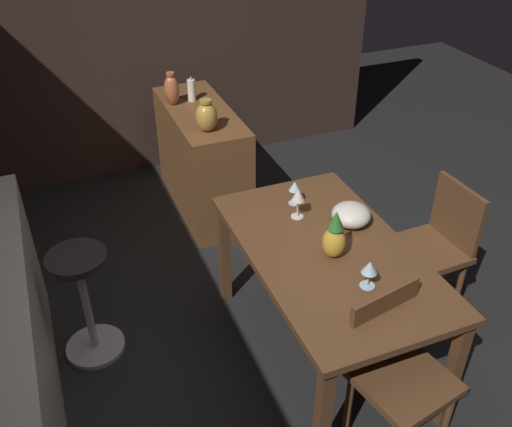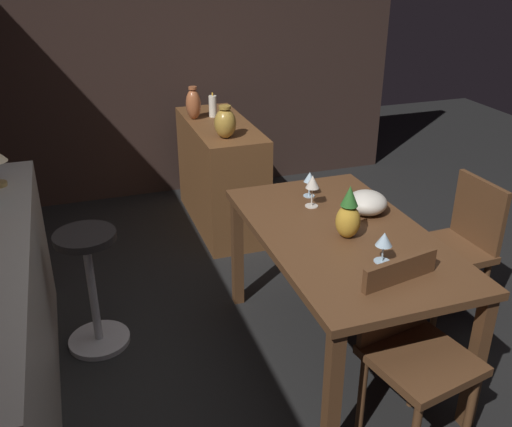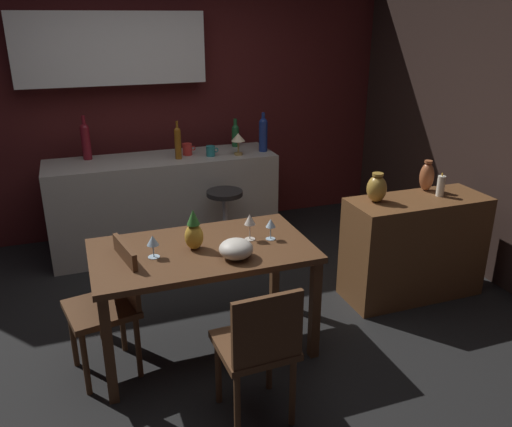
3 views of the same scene
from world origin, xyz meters
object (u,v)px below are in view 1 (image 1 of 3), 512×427
bar_stool (86,302)px  pineapple_centerpiece (334,237)px  chair_near_window (395,367)px  vase_copper (172,90)px  wine_glass_left (298,196)px  fruit_bowl (351,215)px  sideboard_cabinet (202,159)px  wine_glass_right (295,187)px  wine_glass_center (370,268)px  chair_by_doorway (436,244)px  dining_table (328,264)px  pillar_candle_tall (191,90)px  vase_brass (206,116)px

bar_stool → pineapple_centerpiece: (-0.56, -1.20, 0.49)m
chair_near_window → vase_copper: 2.57m
wine_glass_left → fruit_bowl: size_ratio=0.85×
vase_copper → chair_near_window: bearing=-172.5°
sideboard_cabinet → vase_copper: vase_copper is taller
chair_near_window → wine_glass_right: bearing=1.0°
wine_glass_center → vase_copper: 2.25m
wine_glass_right → chair_near_window: bearing=-179.0°
wine_glass_right → wine_glass_center: size_ratio=0.99×
chair_by_doorway → pineapple_centerpiece: pineapple_centerpiece is taller
sideboard_cabinet → pineapple_centerpiece: bearing=-175.7°
dining_table → pineapple_centerpiece: 0.21m
pineapple_centerpiece → bar_stool: bearing=65.1°
wine_glass_center → chair_by_doorway: bearing=-61.2°
pineapple_centerpiece → fruit_bowl: pineapple_centerpiece is taller
dining_table → wine_glass_center: (-0.31, -0.03, 0.19)m
sideboard_cabinet → chair_by_doorway: (-1.65, -0.92, 0.07)m
chair_near_window → pillar_candle_tall: (2.53, 0.18, 0.42)m
chair_near_window → wine_glass_right: 1.12m
wine_glass_right → pineapple_centerpiece: pineapple_centerpiece is taller
dining_table → wine_glass_center: size_ratio=9.63×
dining_table → vase_brass: bearing=8.0°
chair_by_doorway → wine_glass_center: size_ratio=5.90×
pillar_candle_tall → vase_brass: (-0.54, 0.06, 0.02)m
dining_table → pillar_candle_tall: pillar_candle_tall is taller
chair_near_window → wine_glass_left: wine_glass_left is taller
wine_glass_center → chair_near_window: bearing=-179.0°
fruit_bowl → sideboard_cabinet: bearing=12.6°
chair_near_window → vase_brass: bearing=6.7°
vase_brass → vase_copper: 0.53m
chair_by_doorway → pillar_candle_tall: size_ratio=4.57×
chair_near_window → vase_copper: bearing=7.5°
vase_copper → chair_by_doorway: bearing=-149.3°
sideboard_cabinet → wine_glass_right: wine_glass_right is taller
chair_by_doorway → bar_stool: 2.03m
vase_copper → wine_glass_right: bearing=-167.8°
bar_stool → fruit_bowl: (-0.35, -1.42, 0.43)m
wine_glass_left → pillar_candle_tall: (1.60, 0.12, 0.03)m
fruit_bowl → vase_brass: 1.31m
pillar_candle_tall → chair_near_window: bearing=-176.0°
chair_near_window → wine_glass_center: (0.28, 0.01, 0.37)m
wine_glass_left → sideboard_cabinet: bearing=4.7°
pineapple_centerpiece → chair_by_doorway: bearing=-79.4°
bar_stool → pineapple_centerpiece: size_ratio=2.58×
fruit_bowl → wine_glass_center: bearing=159.2°
pineapple_centerpiece → vase_copper: vase_copper is taller
wine_glass_right → pillar_candle_tall: 1.48m
wine_glass_left → wine_glass_center: wine_glass_left is taller
chair_by_doorway → pineapple_centerpiece: size_ratio=3.21×
chair_by_doorway → fruit_bowl: 0.65m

